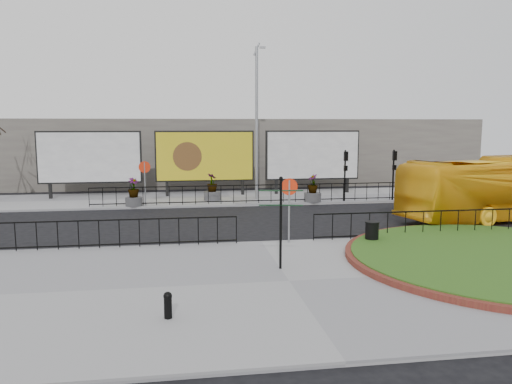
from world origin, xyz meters
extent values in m
plane|color=black|center=(0.00, 0.00, 0.00)|extent=(90.00, 90.00, 0.00)
cube|color=gray|center=(0.00, -5.00, 0.06)|extent=(30.00, 10.00, 0.12)
cube|color=gray|center=(0.00, 12.00, 0.06)|extent=(44.00, 6.00, 0.12)
cylinder|color=brown|center=(7.50, -4.00, 0.21)|extent=(10.40, 10.40, 0.18)
cylinder|color=#274913|center=(7.50, -4.00, 0.23)|extent=(10.00, 10.00, 0.22)
cylinder|color=gray|center=(-5.00, 9.40, 1.32)|extent=(0.07, 0.07, 2.40)
cylinder|color=red|center=(-5.00, 9.40, 2.27)|extent=(0.64, 0.03, 0.64)
cylinder|color=white|center=(-5.00, 9.42, 2.27)|extent=(0.50, 0.03, 0.50)
cylinder|color=gray|center=(1.00, -0.40, 1.32)|extent=(0.07, 0.07, 2.40)
cylinder|color=red|center=(1.00, -0.40, 2.27)|extent=(0.64, 0.03, 0.64)
cylinder|color=white|center=(1.00, -0.38, 2.27)|extent=(0.50, 0.03, 0.50)
cube|color=black|center=(-10.90, 13.00, 0.62)|extent=(0.18, 0.18, 1.00)
cube|color=black|center=(-6.10, 13.00, 0.62)|extent=(0.18, 0.18, 1.00)
cube|color=black|center=(-8.50, 13.00, 2.62)|extent=(6.20, 0.25, 3.20)
cube|color=silver|center=(-8.50, 12.84, 2.62)|extent=(6.00, 0.06, 3.00)
cube|color=black|center=(-3.90, 13.00, 0.62)|extent=(0.18, 0.18, 1.00)
cube|color=black|center=(0.90, 13.00, 0.62)|extent=(0.18, 0.18, 1.00)
cube|color=black|center=(-1.50, 13.00, 2.62)|extent=(6.20, 0.25, 3.20)
cube|color=gold|center=(-1.50, 12.84, 2.62)|extent=(6.00, 0.06, 3.00)
cube|color=black|center=(3.10, 13.00, 0.62)|extent=(0.18, 0.18, 1.00)
cube|color=black|center=(7.90, 13.00, 0.62)|extent=(0.18, 0.18, 1.00)
cube|color=black|center=(5.50, 13.00, 2.62)|extent=(6.20, 0.25, 3.20)
cube|color=silver|center=(5.50, 12.84, 2.62)|extent=(6.00, 0.06, 3.00)
cylinder|color=gray|center=(1.50, 11.00, 4.62)|extent=(0.18, 0.18, 9.00)
cylinder|color=gray|center=(1.50, 11.00, 8.97)|extent=(0.43, 0.10, 0.77)
cube|color=gray|center=(1.85, 11.00, 9.07)|extent=(0.35, 0.15, 0.12)
cylinder|color=black|center=(6.50, 9.40, 1.62)|extent=(0.10, 0.10, 3.00)
cube|color=black|center=(6.50, 9.28, 2.77)|extent=(0.22, 0.18, 0.55)
cube|color=black|center=(6.50, 9.28, 2.07)|extent=(0.20, 0.16, 0.30)
cylinder|color=black|center=(9.50, 9.40, 1.62)|extent=(0.10, 0.10, 3.00)
cube|color=black|center=(9.50, 9.28, 2.77)|extent=(0.22, 0.18, 0.55)
cube|color=black|center=(9.50, 9.28, 2.07)|extent=(0.20, 0.16, 0.30)
cube|color=slate|center=(0.00, 22.00, 2.50)|extent=(40.00, 10.00, 5.00)
cylinder|color=black|center=(0.00, -3.74, 1.52)|extent=(0.08, 0.08, 2.80)
sphere|color=black|center=(0.00, -3.74, 2.96)|extent=(0.12, 0.12, 0.12)
cube|color=black|center=(-0.34, -3.66, 2.58)|extent=(0.67, 0.27, 0.03)
cube|color=black|center=(0.35, -3.77, 2.58)|extent=(0.66, 0.18, 0.03)
cube|color=black|center=(-0.35, -3.70, 2.13)|extent=(0.67, 0.21, 0.03)
cube|color=black|center=(0.34, -3.83, 2.13)|extent=(0.67, 0.27, 0.03)
cylinder|color=black|center=(-3.39, -7.32, 0.38)|extent=(0.19, 0.19, 0.51)
sphere|color=black|center=(-3.39, -7.32, 0.65)|extent=(0.21, 0.21, 0.21)
cylinder|color=black|center=(4.01, -1.18, 0.53)|extent=(0.50, 0.50, 0.83)
cylinder|color=black|center=(4.01, -1.18, 0.97)|extent=(0.53, 0.53, 0.06)
imported|color=#F1AF15|center=(12.38, 3.27, 1.53)|extent=(11.28, 5.04, 3.06)
cylinder|color=#4C4C4F|center=(-5.63, 9.40, 0.36)|extent=(0.93, 0.93, 0.48)
imported|color=#274913|center=(-5.63, 9.40, 1.14)|extent=(0.85, 0.85, 1.08)
cylinder|color=#4C4C4F|center=(-1.20, 10.84, 0.38)|extent=(0.99, 0.99, 0.52)
imported|color=#274913|center=(-1.20, 10.84, 1.19)|extent=(0.87, 0.87, 1.10)
cylinder|color=#4C4C4F|center=(4.57, 9.40, 0.38)|extent=(1.00, 1.00, 0.52)
imported|color=#274913|center=(4.57, 9.40, 1.19)|extent=(0.75, 0.75, 1.10)
camera|label=1|loc=(-3.03, -18.61, 4.59)|focal=35.00mm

